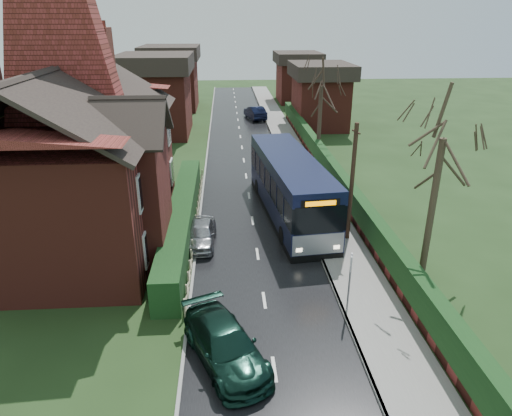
{
  "coord_description": "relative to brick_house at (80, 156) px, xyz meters",
  "views": [
    {
      "loc": [
        -1.4,
        -17.8,
        10.78
      ],
      "look_at": [
        0.04,
        3.61,
        1.8
      ],
      "focal_mm": 32.0,
      "sensor_mm": 36.0,
      "label": 1
    }
  ],
  "objects": [
    {
      "name": "telegraph_pole",
      "position": [
        13.53,
        -1.53,
        -1.24
      ],
      "size": [
        0.21,
        0.8,
        6.19
      ],
      "rotation": [
        0.0,
        0.0,
        0.17
      ],
      "color": "black",
      "rests_on": "ground"
    },
    {
      "name": "bus_stop_sign",
      "position": [
        11.93,
        -7.78,
        -2.66
      ],
      "size": [
        0.16,
        0.39,
        2.6
      ],
      "rotation": [
        0.0,
        0.0,
        -0.29
      ],
      "color": "slate",
      "rests_on": "ground"
    },
    {
      "name": "front_hedge",
      "position": [
        4.83,
        0.22,
        -3.58
      ],
      "size": [
        1.2,
        16.0,
        1.6
      ],
      "primitive_type": "cube",
      "color": "black",
      "rests_on": "ground"
    },
    {
      "name": "kerb_left",
      "position": [
        5.68,
        5.22,
        -4.33
      ],
      "size": [
        0.12,
        100.0,
        0.1
      ],
      "primitive_type": "cube",
      "color": "gray",
      "rests_on": "ground"
    },
    {
      "name": "car_silver",
      "position": [
        5.93,
        -1.49,
        -3.76
      ],
      "size": [
        1.59,
        3.64,
        1.22
      ],
      "primitive_type": "imported",
      "rotation": [
        0.0,
        0.0,
        -0.04
      ],
      "color": "#A4A4A9",
      "rests_on": "ground"
    },
    {
      "name": "road",
      "position": [
        8.73,
        5.22,
        -4.37
      ],
      "size": [
        6.0,
        100.0,
        0.02
      ],
      "primitive_type": "cube",
      "color": "black",
      "rests_on": "ground"
    },
    {
      "name": "pavement",
      "position": [
        12.98,
        5.22,
        -4.31
      ],
      "size": [
        2.5,
        100.0,
        0.14
      ],
      "primitive_type": "cube",
      "color": "slate",
      "rests_on": "ground"
    },
    {
      "name": "tree_right_far",
      "position": [
        14.73,
        12.83,
        1.96
      ],
      "size": [
        4.39,
        4.39,
        8.48
      ],
      "color": "#32251D",
      "rests_on": "ground"
    },
    {
      "name": "tree_house_side",
      "position": [
        -4.77,
        6.94,
        3.31
      ],
      "size": [
        4.53,
        4.53,
        10.29
      ],
      "color": "#35291F",
      "rests_on": "ground"
    },
    {
      "name": "bus",
      "position": [
        10.94,
        1.94,
        -2.64
      ],
      "size": [
        3.81,
        11.74,
        3.5
      ],
      "rotation": [
        0.0,
        0.0,
        0.1
      ],
      "color": "black",
      "rests_on": "ground"
    },
    {
      "name": "right_wall_hedge",
      "position": [
        14.53,
        5.22,
        -3.36
      ],
      "size": [
        0.6,
        50.0,
        1.8
      ],
      "color": "maroon",
      "rests_on": "ground"
    },
    {
      "name": "tree_right_near",
      "position": [
        16.13,
        -5.0,
        2.31
      ],
      "size": [
        4.15,
        4.15,
        8.95
      ],
      "color": "#3B2F23",
      "rests_on": "ground"
    },
    {
      "name": "picket_fence",
      "position": [
        5.58,
        0.22,
        -3.93
      ],
      "size": [
        0.1,
        16.0,
        0.9
      ],
      "primitive_type": null,
      "color": "gray",
      "rests_on": "ground"
    },
    {
      "name": "ground",
      "position": [
        8.73,
        -4.78,
        -4.38
      ],
      "size": [
        140.0,
        140.0,
        0.0
      ],
      "primitive_type": "plane",
      "color": "#26421C",
      "rests_on": "ground"
    },
    {
      "name": "kerb_right",
      "position": [
        11.78,
        5.22,
        -4.31
      ],
      "size": [
        0.12,
        100.0,
        0.14
      ],
      "primitive_type": "cube",
      "color": "gray",
      "rests_on": "ground"
    },
    {
      "name": "brick_house",
      "position": [
        0.0,
        0.0,
        0.0
      ],
      "size": [
        9.3,
        14.6,
        10.3
      ],
      "color": "maroon",
      "rests_on": "ground"
    },
    {
      "name": "car_distant",
      "position": [
        10.73,
        29.64,
        -3.64
      ],
      "size": [
        2.55,
        4.68,
        1.46
      ],
      "primitive_type": "imported",
      "rotation": [
        0.0,
        0.0,
        3.38
      ],
      "color": "black",
      "rests_on": "ground"
    },
    {
      "name": "car_green",
      "position": [
        7.13,
        -10.23,
        -3.72
      ],
      "size": [
        3.47,
        4.91,
        1.32
      ],
      "primitive_type": "imported",
      "rotation": [
        0.0,
        0.0,
        0.4
      ],
      "color": "black",
      "rests_on": "ground"
    }
  ]
}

